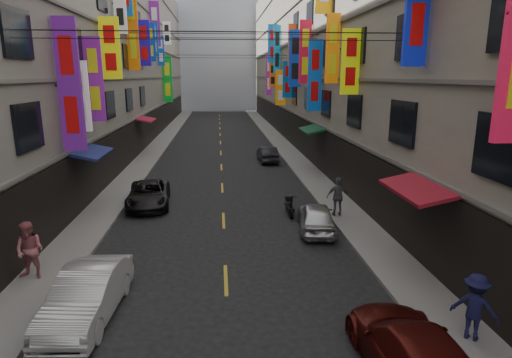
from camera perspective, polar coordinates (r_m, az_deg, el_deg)
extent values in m
cube|color=slate|center=(38.04, -13.80, 3.35)|extent=(2.00, 90.00, 0.12)
cube|color=slate|center=(38.08, 4.37, 3.71)|extent=(2.00, 90.00, 0.12)
cube|color=gray|center=(38.98, -23.76, 16.81)|extent=(10.00, 90.00, 19.00)
cube|color=black|center=(37.98, -15.35, 5.44)|extent=(0.12, 85.50, 3.00)
cube|color=#66635E|center=(37.79, -15.49, 7.99)|extent=(0.16, 90.00, 0.14)
cube|color=#66635E|center=(37.64, -15.81, 12.84)|extent=(0.16, 90.00, 0.14)
cube|color=#66635E|center=(37.76, -16.13, 17.69)|extent=(0.16, 90.00, 0.14)
cube|color=gray|center=(39.06, 13.78, 17.53)|extent=(10.00, 90.00, 19.00)
cube|color=black|center=(38.03, 5.83, 5.86)|extent=(0.12, 85.50, 3.00)
cube|color=#66635E|center=(37.84, 5.88, 8.42)|extent=(0.16, 90.00, 0.14)
cube|color=#66635E|center=(37.69, 6.00, 13.27)|extent=(0.16, 90.00, 0.14)
cube|color=#66635E|center=(37.81, 6.12, 18.12)|extent=(0.16, 90.00, 0.14)
cube|color=#B1B7C5|center=(87.13, -5.09, 16.47)|extent=(18.00, 8.00, 22.00)
cube|color=#59177F|center=(20.20, -23.60, 11.35)|extent=(0.97, 0.18, 5.59)
cylinder|color=black|center=(20.22, -23.73, 11.34)|extent=(1.07, 0.08, 0.08)
cube|color=white|center=(22.06, -22.24, 10.13)|extent=(0.71, 0.18, 3.28)
cylinder|color=black|center=(22.07, -22.37, 10.12)|extent=(0.81, 0.08, 0.08)
cube|color=#E5FC0D|center=(22.46, 12.47, 14.99)|extent=(0.91, 0.18, 3.17)
cylinder|color=black|center=(22.48, 12.60, 14.98)|extent=(1.01, 0.08, 0.08)
cube|color=#78198A|center=(24.10, -20.73, 12.29)|extent=(0.86, 0.18, 4.28)
cylinder|color=black|center=(24.11, -20.85, 12.28)|extent=(0.96, 0.08, 0.08)
cube|color=orange|center=(26.16, 10.17, 16.71)|extent=(0.78, 0.18, 3.90)
cylinder|color=black|center=(26.17, 10.28, 16.71)|extent=(0.88, 0.08, 0.08)
cube|color=#F9FF0D|center=(27.34, -18.85, 16.17)|extent=(1.14, 0.18, 3.50)
cylinder|color=black|center=(27.35, -18.96, 16.16)|extent=(1.24, 0.08, 0.08)
cube|color=#0E49AA|center=(30.10, 7.83, 13.48)|extent=(0.93, 0.18, 4.73)
cylinder|color=black|center=(30.12, 7.93, 13.48)|extent=(1.03, 0.08, 0.08)
cube|color=white|center=(31.83, -17.73, 21.41)|extent=(0.79, 0.18, 3.84)
cylinder|color=black|center=(31.84, -17.82, 21.40)|extent=(0.89, 0.08, 0.08)
cube|color=#B9112D|center=(33.67, 6.57, 16.46)|extent=(0.89, 0.18, 4.61)
cylinder|color=black|center=(33.68, 6.66, 16.46)|extent=(0.99, 0.08, 0.08)
cube|color=orange|center=(35.30, -16.19, 18.91)|extent=(0.87, 0.18, 6.35)
cylinder|color=black|center=(35.30, -16.27, 18.90)|extent=(0.97, 0.08, 0.08)
cube|color=#0D34A3|center=(37.49, 5.22, 15.70)|extent=(1.05, 0.18, 4.65)
cylinder|color=black|center=(37.50, 5.29, 15.69)|extent=(1.15, 0.08, 0.08)
cube|color=#190D99|center=(39.74, -14.68, 17.12)|extent=(1.03, 0.18, 3.79)
cylinder|color=black|center=(39.75, -14.76, 17.12)|extent=(1.13, 0.08, 0.08)
cube|color=#D04113|center=(40.09, 4.83, 17.41)|extent=(0.72, 0.18, 3.57)
cylinder|color=black|center=(40.10, 4.91, 17.40)|extent=(0.82, 0.08, 0.08)
cube|color=#0B4B88|center=(41.69, 4.22, 13.11)|extent=(0.90, 0.18, 3.41)
cylinder|color=black|center=(41.70, 4.28, 13.11)|extent=(1.00, 0.08, 0.08)
cube|color=#0D2FA1|center=(43.43, -13.93, 17.26)|extent=(0.97, 0.18, 3.47)
cylinder|color=black|center=(43.44, -13.99, 17.25)|extent=(1.07, 0.08, 0.08)
cube|color=#0D449D|center=(45.94, -13.50, 17.65)|extent=(0.93, 0.18, 3.23)
cylinder|color=black|center=(45.95, -13.56, 17.65)|extent=(1.03, 0.08, 0.08)
cube|color=orange|center=(45.55, 3.31, 12.08)|extent=(1.06, 0.18, 3.61)
cylinder|color=black|center=(45.56, 3.37, 12.08)|extent=(1.16, 0.08, 0.08)
cube|color=#711782|center=(47.26, -13.34, 19.46)|extent=(1.01, 0.18, 4.40)
cylinder|color=black|center=(47.27, -13.40, 19.45)|extent=(1.11, 0.08, 0.08)
cube|color=#0E75AA|center=(49.81, 2.83, 16.87)|extent=(0.76, 0.18, 5.14)
cylinder|color=black|center=(49.81, 2.88, 16.87)|extent=(0.86, 0.08, 0.08)
cube|color=#0D3CA2|center=(51.92, -12.56, 16.35)|extent=(0.75, 0.18, 3.31)
cylinder|color=black|center=(51.93, -12.62, 16.35)|extent=(0.85, 0.08, 0.08)
cube|color=#0F5CB4|center=(51.89, 2.28, 17.59)|extent=(1.17, 0.18, 4.26)
cylinder|color=black|center=(51.89, 2.34, 17.59)|extent=(1.27, 0.08, 0.08)
cube|color=#DD4E14|center=(53.11, 2.24, 13.71)|extent=(0.83, 0.18, 2.98)
cylinder|color=black|center=(53.11, 2.30, 13.71)|extent=(0.93, 0.08, 0.08)
cube|color=#0C8622|center=(55.26, -11.73, 12.89)|extent=(1.13, 0.18, 5.57)
cylinder|color=black|center=(55.27, -11.78, 12.89)|extent=(1.23, 0.08, 0.08)
cube|color=white|center=(57.94, -11.80, 18.51)|extent=(0.97, 0.18, 2.76)
cylinder|color=black|center=(57.94, -11.86, 18.50)|extent=(1.07, 0.08, 0.08)
cube|color=#8E1985|center=(57.54, 1.72, 13.75)|extent=(0.74, 0.18, 5.29)
cylinder|color=black|center=(57.55, 1.77, 13.75)|extent=(0.84, 0.08, 0.08)
cube|color=maroon|center=(14.95, 20.66, -1.14)|extent=(1.39, 3.20, 0.41)
cube|color=navy|center=(22.20, -21.09, 3.41)|extent=(1.39, 3.20, 0.41)
cube|color=#134A28|center=(29.94, 7.51, 6.63)|extent=(1.39, 3.20, 0.41)
cube|color=maroon|center=(37.70, -14.51, 7.73)|extent=(1.39, 3.20, 0.41)
cylinder|color=black|center=(17.09, -4.78, 19.00)|extent=(14.00, 0.04, 0.04)
cylinder|color=black|center=(31.14, -4.98, 18.76)|extent=(14.00, 0.04, 0.04)
cylinder|color=black|center=(45.06, -5.00, 16.13)|extent=(14.00, 0.04, 0.04)
cube|color=gold|center=(14.58, -4.04, -13.23)|extent=(0.12, 2.20, 0.01)
cube|color=gold|center=(20.12, -4.36, -5.50)|extent=(0.12, 2.20, 0.01)
cube|color=gold|center=(25.87, -4.53, -1.16)|extent=(0.12, 2.20, 0.01)
cube|color=gold|center=(31.71, -4.64, 1.60)|extent=(0.12, 2.20, 0.01)
cube|color=gold|center=(37.60, -4.71, 3.49)|extent=(0.12, 2.20, 0.01)
cube|color=gold|center=(43.52, -4.77, 4.87)|extent=(0.12, 2.20, 0.01)
cube|color=gold|center=(49.46, -4.81, 5.92)|extent=(0.12, 2.20, 0.01)
cube|color=gold|center=(55.41, -4.84, 6.75)|extent=(0.12, 2.20, 0.01)
cube|color=gold|center=(61.37, -4.87, 7.41)|extent=(0.12, 2.20, 0.01)
cube|color=gold|center=(67.34, -4.89, 7.96)|extent=(0.12, 2.20, 0.01)
cube|color=gold|center=(73.31, -4.91, 8.42)|extent=(0.12, 2.20, 0.01)
cylinder|color=black|center=(20.28, 4.75, -4.63)|extent=(0.12, 0.50, 0.50)
cylinder|color=black|center=(21.50, 4.21, -3.55)|extent=(0.12, 0.50, 0.50)
cube|color=black|center=(20.84, 4.48, -3.68)|extent=(0.31, 1.30, 0.18)
cube|color=black|center=(20.98, 4.39, -2.57)|extent=(0.33, 0.55, 0.22)
cylinder|color=black|center=(20.24, 4.73, -3.33)|extent=(0.08, 0.35, 0.88)
cylinder|color=black|center=(20.14, 4.75, -2.38)|extent=(0.50, 0.06, 0.06)
imported|color=silver|center=(13.08, -21.60, -14.17)|extent=(1.76, 4.30, 1.39)
imported|color=black|center=(22.76, -14.11, -1.99)|extent=(2.43, 4.62, 1.24)
imported|color=#54120E|center=(10.58, 20.41, -21.15)|extent=(1.97, 4.80, 1.39)
imported|color=silver|center=(18.79, 8.01, -5.00)|extent=(1.94, 3.85, 1.26)
imported|color=#24242B|center=(33.51, 1.52, 3.33)|extent=(1.44, 3.72, 1.21)
imported|color=#C1666E|center=(15.84, -27.94, -8.40)|extent=(1.04, 0.81, 1.91)
imported|color=#16153C|center=(12.36, 27.16, -14.90)|extent=(1.23, 1.16, 1.74)
imported|color=#59595B|center=(20.47, 10.90, -2.32)|extent=(1.12, 0.67, 1.85)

